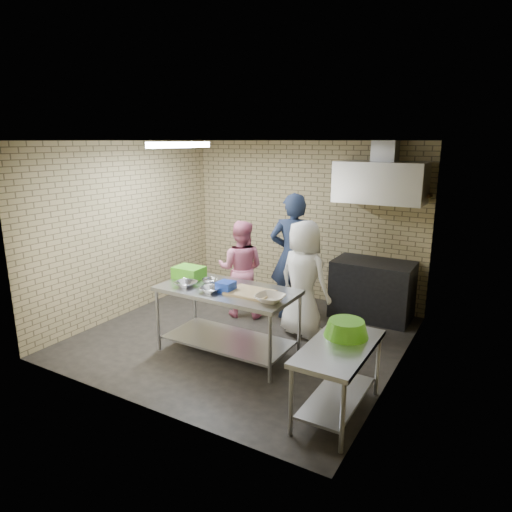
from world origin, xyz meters
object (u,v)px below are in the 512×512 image
at_px(prep_table, 228,321).
at_px(side_counter, 337,380).
at_px(blue_tub, 226,287).
at_px(stove, 372,290).
at_px(green_crate, 189,272).
at_px(green_basin, 346,328).
at_px(man_navy, 293,257).
at_px(bottle_green, 414,189).
at_px(woman_white, 303,279).
at_px(woman_pink, 241,269).

bearing_deg(prep_table, side_counter, -18.87).
relative_size(prep_table, blue_tub, 9.00).
bearing_deg(prep_table, blue_tub, -63.43).
xyz_separation_m(stove, green_crate, (-1.96, -2.05, 0.51)).
bearing_deg(green_basin, green_crate, 169.25).
height_order(side_counter, stove, stove).
relative_size(blue_tub, green_basin, 0.43).
relative_size(green_basin, man_navy, 0.24).
xyz_separation_m(blue_tub, bottle_green, (1.66, 2.51, 1.07)).
height_order(green_crate, green_basin, green_crate).
bearing_deg(green_basin, side_counter, -85.43).
relative_size(prep_table, woman_white, 1.07).
height_order(prep_table, green_basin, green_basin).
bearing_deg(prep_table, woman_white, 60.70).
relative_size(stove, woman_white, 0.73).
height_order(prep_table, woman_white, woman_white).
distance_m(man_navy, woman_pink, 0.84).
xyz_separation_m(side_counter, blue_tub, (-1.66, 0.48, 0.57)).
bearing_deg(green_crate, man_navy, 58.19).
xyz_separation_m(man_navy, woman_white, (0.40, -0.50, -0.15)).
bearing_deg(bottle_green, green_crate, -136.45).
distance_m(green_crate, blue_tub, 0.78).
bearing_deg(stove, man_navy, -149.78).
height_order(stove, man_navy, man_navy).
xyz_separation_m(bottle_green, woman_pink, (-2.27, -1.19, -1.26)).
relative_size(side_counter, man_navy, 0.61).
relative_size(green_crate, woman_white, 0.24).
relative_size(prep_table, green_crate, 4.50).
relative_size(green_basin, bottle_green, 3.07).
distance_m(stove, blue_tub, 2.62).
bearing_deg(green_crate, bottle_green, 43.55).
relative_size(prep_table, bottle_green, 11.77).
height_order(green_basin, bottle_green, bottle_green).
bearing_deg(woman_white, prep_table, 74.52).
bearing_deg(woman_pink, man_navy, -175.05).
xyz_separation_m(prep_table, bottle_green, (1.71, 2.41, 1.57)).
bearing_deg(prep_table, woman_pink, 114.64).
bearing_deg(man_navy, blue_tub, 64.30).
bearing_deg(side_counter, green_basin, 94.57).
bearing_deg(green_crate, woman_white, 35.66).
bearing_deg(prep_table, green_basin, -11.17).
relative_size(green_crate, blue_tub, 2.00).
height_order(bottle_green, woman_white, bottle_green).
height_order(green_crate, woman_white, woman_white).
xyz_separation_m(prep_table, stove, (1.26, 2.17, 0.01)).
relative_size(woman_pink, woman_white, 0.92).
xyz_separation_m(stove, woman_white, (-0.67, -1.13, 0.38)).
distance_m(bottle_green, man_navy, 2.04).
bearing_deg(side_counter, bottle_green, 90.00).
bearing_deg(green_crate, side_counter, -16.29).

